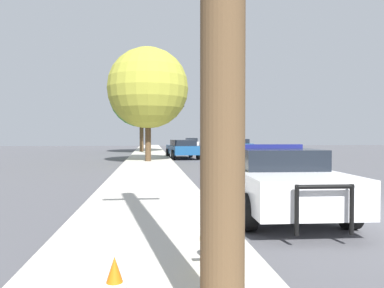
# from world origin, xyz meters

# --- Properties ---
(sidewalk_left) EXTENTS (3.00, 110.00, 0.13)m
(sidewalk_left) POSITION_xyz_m (-5.10, 0.00, 0.07)
(sidewalk_left) COLOR #BCB7AD
(sidewalk_left) RESTS_ON ground_plane
(police_car) EXTENTS (2.29, 5.21, 1.52)m
(police_car) POSITION_xyz_m (-2.28, 0.65, 0.77)
(police_car) COLOR white
(police_car) RESTS_ON ground_plane
(fire_hydrant) EXTENTS (0.49, 0.22, 0.74)m
(fire_hydrant) POSITION_xyz_m (-4.22, -3.10, 0.52)
(fire_hydrant) COLOR gold
(fire_hydrant) RESTS_ON sidewalk_left
(traffic_light) EXTENTS (3.36, 0.35, 5.16)m
(traffic_light) POSITION_xyz_m (-3.98, 25.56, 3.75)
(traffic_light) COLOR #424247
(traffic_light) RESTS_ON sidewalk_left
(car_background_oncoming) EXTENTS (2.20, 4.17, 1.41)m
(car_background_oncoming) POSITION_xyz_m (2.74, 24.74, 0.77)
(car_background_oncoming) COLOR navy
(car_background_oncoming) RESTS_ON ground_plane
(car_background_midblock) EXTENTS (2.34, 4.78, 1.39)m
(car_background_midblock) POSITION_xyz_m (-2.63, 20.14, 0.76)
(car_background_midblock) COLOR navy
(car_background_midblock) RESTS_ON ground_plane
(car_background_distant) EXTENTS (2.14, 4.04, 1.36)m
(car_background_distant) POSITION_xyz_m (0.79, 44.98, 0.72)
(car_background_distant) COLOR #B7B7BC
(car_background_distant) RESTS_ON ground_plane
(box_truck) EXTENTS (2.63, 7.12, 3.36)m
(box_truck) POSITION_xyz_m (2.60, 31.65, 1.76)
(box_truck) COLOR maroon
(box_truck) RESTS_ON ground_plane
(tree_sidewalk_far) EXTENTS (6.30, 6.30, 8.69)m
(tree_sidewalk_far) POSITION_xyz_m (-5.84, 29.56, 5.67)
(tree_sidewalk_far) COLOR #4C3823
(tree_sidewalk_far) RESTS_ON sidewalk_left
(tree_sidewalk_mid) EXTENTS (4.99, 4.99, 7.02)m
(tree_sidewalk_mid) POSITION_xyz_m (-5.16, 15.82, 4.64)
(tree_sidewalk_mid) COLOR #4C3823
(tree_sidewalk_mid) RESTS_ON sidewalk_left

